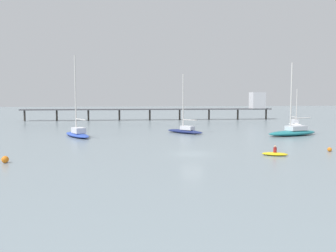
# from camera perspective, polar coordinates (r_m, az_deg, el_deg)

# --- Properties ---
(ground_plane) EXTENTS (400.00, 400.00, 0.00)m
(ground_plane) POSITION_cam_1_polar(r_m,az_deg,el_deg) (40.18, 3.97, -4.58)
(ground_plane) COLOR gray
(pier) EXTENTS (70.37, 5.40, 7.89)m
(pier) POSITION_cam_1_polar(r_m,az_deg,el_deg) (100.12, 5.38, 3.40)
(pier) COLOR #4C4C51
(pier) RESTS_ON ground_plane
(sailboat_teal) EXTENTS (10.32, 5.64, 12.22)m
(sailboat_teal) POSITION_cam_1_polar(r_m,az_deg,el_deg) (62.50, 19.83, -0.84)
(sailboat_teal) COLOR #1E727A
(sailboat_teal) RESTS_ON ground_plane
(sailboat_blue) EXTENTS (5.93, 8.69, 13.27)m
(sailboat_blue) POSITION_cam_1_polar(r_m,az_deg,el_deg) (58.52, -14.63, -1.03)
(sailboat_blue) COLOR #2D4CB7
(sailboat_blue) RESTS_ON ground_plane
(sailboat_white) EXTENTS (2.22, 6.69, 8.31)m
(sailboat_white) POSITION_cam_1_polar(r_m,az_deg,el_deg) (82.70, 20.18, 0.40)
(sailboat_white) COLOR white
(sailboat_white) RESTS_ON ground_plane
(sailboat_navy) EXTENTS (6.42, 7.28, 10.58)m
(sailboat_navy) POSITION_cam_1_polar(r_m,az_deg,el_deg) (62.48, 2.83, -0.60)
(sailboat_navy) COLOR navy
(sailboat_navy) RESTS_ON ground_plane
(dinghy_yellow) EXTENTS (3.06, 2.29, 1.14)m
(dinghy_yellow) POSITION_cam_1_polar(r_m,az_deg,el_deg) (40.73, 17.15, -4.36)
(dinghy_yellow) COLOR yellow
(dinghy_yellow) RESTS_ON ground_plane
(mooring_buoy_mid) EXTENTS (0.53, 0.53, 0.53)m
(mooring_buoy_mid) POSITION_cam_1_polar(r_m,az_deg,el_deg) (45.90, 25.00, -3.51)
(mooring_buoy_mid) COLOR orange
(mooring_buoy_mid) RESTS_ON ground_plane
(mooring_buoy_inner) EXTENTS (0.71, 0.71, 0.71)m
(mooring_buoy_inner) POSITION_cam_1_polar(r_m,az_deg,el_deg) (38.13, -25.17, -5.00)
(mooring_buoy_inner) COLOR orange
(mooring_buoy_inner) RESTS_ON ground_plane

